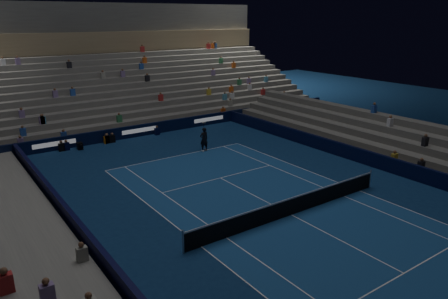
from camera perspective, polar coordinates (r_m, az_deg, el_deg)
ground at (r=22.40m, az=9.01°, el=-8.66°), size 90.00×90.00×0.00m
court_surface at (r=22.40m, az=9.01°, el=-8.65°), size 10.97×23.77×0.01m
sponsor_barrier_far at (r=36.88m, az=-11.30°, el=2.52°), size 44.00×0.25×1.00m
sponsor_barrier_east at (r=29.39m, az=22.81°, el=-2.38°), size 0.25×37.00×1.00m
sponsor_barrier_west at (r=17.57m, az=-15.21°, el=-15.09°), size 0.25×37.00×1.00m
grandstand_main at (r=44.93m, az=-16.54°, el=8.53°), size 44.00×15.20×11.20m
grandstand_east at (r=32.17m, az=26.23°, el=-0.40°), size 5.00×37.00×2.50m
grandstand_west at (r=16.78m, az=-26.92°, el=-16.54°), size 5.00×37.00×2.50m
tennis_net at (r=22.18m, az=9.07°, el=-7.49°), size 12.90×0.10×1.10m
tennis_player at (r=32.04m, az=-2.70°, el=1.37°), size 0.69×0.47×1.84m
broadcast_camera at (r=34.42m, az=-18.77°, el=0.47°), size 0.43×0.85×0.53m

